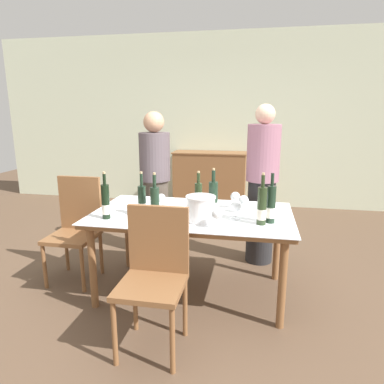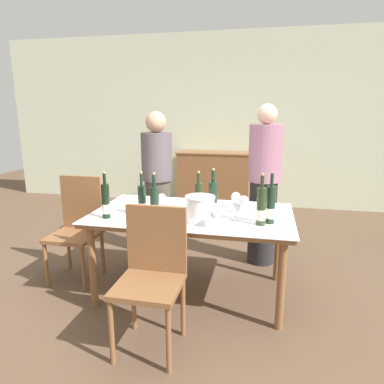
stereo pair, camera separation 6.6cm
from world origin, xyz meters
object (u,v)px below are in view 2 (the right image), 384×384
Objects in this scene: wine_bottle_2 at (199,198)px; wine_bottle_4 at (106,202)px; wine_glass_0 at (244,201)px; person_guest_left at (264,186)px; wine_bottle_5 at (213,200)px; chair_left_end at (78,222)px; wine_glass_3 at (162,198)px; wine_bottle_1 at (271,206)px; wine_glass_4 at (236,207)px; wine_bottle_6 at (155,203)px; person_host at (157,184)px; wine_glass_2 at (215,215)px; ice_bucket at (200,208)px; wine_bottle_3 at (261,207)px; wine_bottle_0 at (142,201)px; chair_near_front at (152,268)px; dining_table at (192,221)px; sideboard_cabinet at (214,180)px.

wine_bottle_2 is 0.92× the size of wine_bottle_4.
person_guest_left reaches higher than wine_glass_0.
chair_left_end is at bearing 173.43° from wine_bottle_5.
wine_bottle_5 is at bearing -15.91° from wine_glass_3.
wine_bottle_1 is 2.63× the size of wine_glass_4.
wine_bottle_6 is 0.38× the size of chair_left_end.
wine_glass_3 is 0.77m from person_host.
wine_glass_3 is (-0.54, 0.44, -0.01)m from wine_glass_2.
ice_bucket is 0.14× the size of person_guest_left.
wine_glass_2 is 1.12× the size of wine_glass_3.
wine_bottle_4 is (-1.21, -0.08, -0.01)m from wine_bottle_3.
wine_bottle_3 reaches higher than chair_left_end.
chair_left_end is at bearing 160.69° from wine_bottle_6.
wine_bottle_6 is at bearing -30.28° from wine_bottle_0.
wine_bottle_1 is (1.03, -0.01, 0.02)m from wine_bottle_0.
ice_bucket is at bearing 65.80° from chair_near_front.
ice_bucket is 1.75× the size of wine_glass_3.
wine_glass_2 is at bearing -77.88° from wine_bottle_5.
wine_bottle_2 is at bearing 41.87° from wine_bottle_6.
wine_bottle_5 is 0.25× the size of person_host.
wine_bottle_1 is at bearing -44.91° from wine_glass_0.
wine_bottle_0 is 0.96m from wine_bottle_3.
wine_bottle_4 reaches higher than wine_bottle_0.
chair_left_end is at bearing 172.46° from wine_bottle_1.
chair_near_front is (-0.30, -0.65, -0.32)m from wine_bottle_5.
wine_bottle_1 is 0.31m from wine_glass_0.
dining_table is 1.72× the size of chair_left_end.
dining_table is at bearing 164.90° from wine_glass_4.
wine_bottle_1 is 1.11× the size of wine_bottle_2.
wine_bottle_0 is at bearing -136.89° from person_guest_left.
wine_bottle_4 is 0.96× the size of wine_bottle_5.
wine_glass_3 is 0.08× the size of person_guest_left.
wine_bottle_3 is 0.83m from wine_bottle_6.
person_guest_left is (0.33, 1.14, -0.02)m from wine_glass_2.
wine_bottle_1 is 0.90m from wine_bottle_6.
wine_bottle_5 reaches higher than wine_glass_2.
wine_glass_0 reaches higher than wine_glass_4.
sideboard_cabinet reaches higher than wine_glass_4.
wine_bottle_1 is 0.24× the size of person_guest_left.
wine_bottle_0 is 0.83m from chair_left_end.
wine_bottle_1 reaches higher than wine_bottle_6.
wine_bottle_3 is at bearing -140.86° from wine_bottle_1.
person_host is 0.96× the size of person_guest_left.
wine_bottle_1 is (0.53, 0.06, 0.03)m from ice_bucket.
wine_bottle_6 is at bearing 10.30° from wine_bottle_4.
wine_bottle_5 reaches higher than chair_near_front.
wine_bottle_5 is 1.36m from chair_left_end.
ice_bucket is 0.25× the size of chair_near_front.
wine_bottle_5 reaches higher than dining_table.
chair_left_end is (-1.31, 0.15, -0.33)m from wine_bottle_5.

